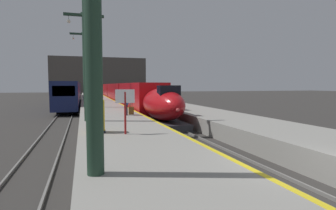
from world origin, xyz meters
name	(u,v)px	position (x,y,z in m)	size (l,w,h in m)	color
ground_plane	(298,196)	(0.00, 0.00, 0.00)	(260.00, 260.00, 0.00)	#33302D
platform_left	(103,111)	(-4.05, 24.75, 0.53)	(4.80, 110.00, 1.05)	gray
platform_right	(172,109)	(4.05, 24.75, 0.53)	(4.80, 110.00, 1.05)	gray
platform_left_safety_stripe	(124,105)	(-1.77, 24.75, 1.05)	(0.20, 107.80, 0.01)	yellow
rail_main_left	(129,112)	(-0.75, 27.50, 0.06)	(0.08, 110.00, 0.12)	slate
rail_main_right	(140,111)	(0.75, 27.50, 0.06)	(0.08, 110.00, 0.12)	slate
rail_secondary_left	(59,114)	(-8.85, 27.50, 0.06)	(0.08, 110.00, 0.12)	slate
rail_secondary_right	(73,113)	(-7.35, 27.50, 0.06)	(0.08, 110.00, 0.12)	slate
highspeed_train_main	(122,94)	(0.00, 39.03, 1.95)	(2.92, 57.39, 3.60)	#B20F14
regional_train_adjacent	(71,92)	(-8.10, 42.31, 2.13)	(2.85, 36.60, 3.80)	#141E4C
station_column_mid	(86,33)	(-5.90, 11.84, 6.69)	(4.00, 0.68, 9.40)	#1E3828
station_column_far	(85,51)	(-5.90, 23.45, 6.86)	(4.00, 0.68, 9.73)	#1E3828
station_column_distant	(84,60)	(-5.90, 37.68, 7.17)	(4.00, 0.68, 10.31)	#1E3828
passenger_near_edge	(126,102)	(-3.02, 14.38, 2.04)	(0.31, 0.55, 1.69)	#23232D
rolling_suitcase	(131,111)	(-2.57, 14.87, 1.35)	(0.40, 0.22, 0.98)	brown
ticket_machine_yellow	(97,117)	(-5.55, 7.19, 1.79)	(0.76, 0.62, 1.60)	yellow
departure_info_board	(125,102)	(-4.29, 6.32, 2.56)	(0.90, 0.10, 2.12)	maroon
terminus_back_wall	(99,76)	(0.00, 102.00, 7.00)	(36.00, 2.00, 14.00)	#4C4742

